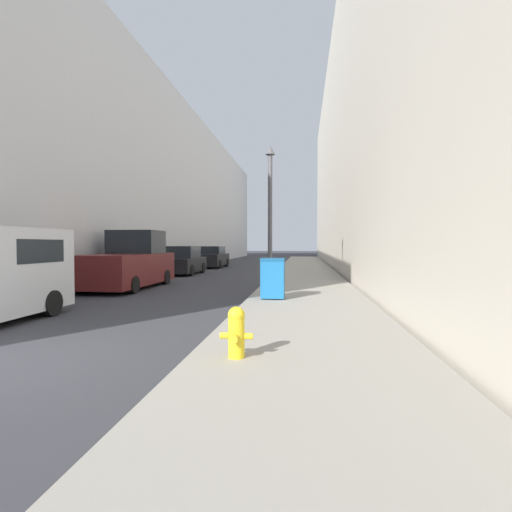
% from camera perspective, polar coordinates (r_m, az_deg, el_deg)
% --- Properties ---
extents(sidewalk_right, '(3.63, 60.00, 0.15)m').
position_cam_1_polar(sidewalk_right, '(23.12, 7.12, -2.56)').
color(sidewalk_right, gray).
rests_on(sidewalk_right, ground).
extents(building_left_glass, '(12.00, 60.00, 12.40)m').
position_cam_1_polar(building_left_glass, '(34.64, -18.57, 8.94)').
color(building_left_glass, '#BCBCC1').
rests_on(building_left_glass, ground).
extents(building_right_stone, '(12.00, 60.00, 17.61)m').
position_cam_1_polar(building_right_stone, '(32.84, 21.47, 13.93)').
color(building_right_stone, beige).
rests_on(building_right_stone, ground).
extents(fire_hydrant, '(0.48, 0.36, 0.74)m').
position_cam_1_polar(fire_hydrant, '(5.84, -2.83, -10.64)').
color(fire_hydrant, yellow).
rests_on(fire_hydrant, sidewalk_right).
extents(trash_bin, '(0.71, 0.65, 1.22)m').
position_cam_1_polar(trash_bin, '(11.99, 2.41, -3.15)').
color(trash_bin, '#19609E').
rests_on(trash_bin, sidewalk_right).
extents(lamppost, '(0.39, 0.39, 5.64)m').
position_cam_1_polar(lamppost, '(16.30, 2.02, 6.41)').
color(lamppost, '#4C4C51').
rests_on(lamppost, sidewalk_right).
extents(pickup_truck, '(2.25, 5.42, 2.37)m').
position_cam_1_polar(pickup_truck, '(17.07, -17.71, -1.08)').
color(pickup_truck, '#561919').
rests_on(pickup_truck, ground).
extents(parked_sedan_near, '(1.98, 4.26, 1.67)m').
position_cam_1_polar(parked_sedan_near, '(24.01, -10.47, -0.77)').
color(parked_sedan_near, black).
rests_on(parked_sedan_near, ground).
extents(parked_sedan_far, '(1.98, 4.60, 1.63)m').
position_cam_1_polar(parked_sedan_far, '(30.75, -6.35, -0.23)').
color(parked_sedan_far, black).
rests_on(parked_sedan_far, ground).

